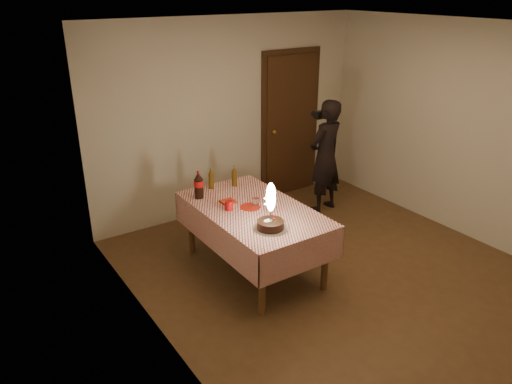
# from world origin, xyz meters

# --- Properties ---
(ground) EXTENTS (4.00, 4.50, 0.01)m
(ground) POSITION_xyz_m (0.00, 0.00, 0.00)
(ground) COLOR brown
(ground) RESTS_ON ground
(room_shell) EXTENTS (4.04, 4.54, 2.62)m
(room_shell) POSITION_xyz_m (0.03, 0.08, 1.65)
(room_shell) COLOR beige
(room_shell) RESTS_ON ground
(dining_table) EXTENTS (1.02, 1.72, 0.75)m
(dining_table) POSITION_xyz_m (-0.69, 0.63, 0.65)
(dining_table) COLOR brown
(dining_table) RESTS_ON ground
(birthday_cake) EXTENTS (0.33, 0.33, 0.48)m
(birthday_cake) POSITION_xyz_m (-0.82, 0.14, 0.87)
(birthday_cake) COLOR white
(birthday_cake) RESTS_ON dining_table
(red_plate) EXTENTS (0.22, 0.22, 0.01)m
(red_plate) POSITION_xyz_m (-0.71, 0.67, 0.75)
(red_plate) COLOR red
(red_plate) RESTS_ON dining_table
(red_cup) EXTENTS (0.08, 0.08, 0.10)m
(red_cup) POSITION_xyz_m (-0.93, 0.74, 0.80)
(red_cup) COLOR red
(red_cup) RESTS_ON dining_table
(clear_cup) EXTENTS (0.07, 0.07, 0.09)m
(clear_cup) POSITION_xyz_m (-0.64, 0.66, 0.79)
(clear_cup) COLOR white
(clear_cup) RESTS_ON dining_table
(napkin_stack) EXTENTS (0.15, 0.15, 0.02)m
(napkin_stack) POSITION_xyz_m (-0.84, 0.90, 0.76)
(napkin_stack) COLOR #B32B14
(napkin_stack) RESTS_ON dining_table
(cola_bottle) EXTENTS (0.10, 0.10, 0.32)m
(cola_bottle) POSITION_xyz_m (-1.04, 1.20, 0.90)
(cola_bottle) COLOR black
(cola_bottle) RESTS_ON dining_table
(amber_bottle_left) EXTENTS (0.06, 0.06, 0.25)m
(amber_bottle_left) POSITION_xyz_m (-0.80, 1.36, 0.87)
(amber_bottle_left) COLOR #53380E
(amber_bottle_left) RESTS_ON dining_table
(amber_bottle_right) EXTENTS (0.06, 0.06, 0.25)m
(amber_bottle_right) POSITION_xyz_m (-0.53, 1.28, 0.87)
(amber_bottle_right) COLOR #53380E
(amber_bottle_right) RESTS_ON dining_table
(photographer) EXTENTS (0.63, 0.49, 1.57)m
(photographer) POSITION_xyz_m (1.00, 1.42, 0.79)
(photographer) COLOR black
(photographer) RESTS_ON ground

